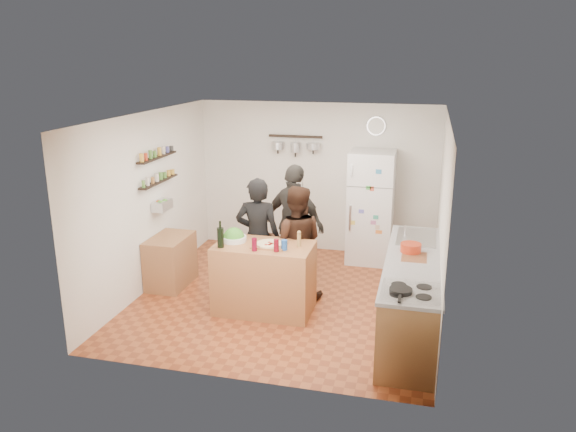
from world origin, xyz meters
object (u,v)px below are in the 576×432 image
(person_center, at_px, (296,242))
(fridge, at_px, (371,207))
(person_back, at_px, (295,224))
(salt_canister, at_px, (284,245))
(wall_clock, at_px, (376,126))
(counter_run, at_px, (412,296))
(prep_island, at_px, (264,278))
(salad_bowl, at_px, (234,239))
(skillet, at_px, (401,290))
(wine_bottle, at_px, (221,238))
(person_left, at_px, (258,237))
(red_bowl, at_px, (411,248))
(side_table, at_px, (171,261))
(pepper_mill, at_px, (299,240))

(person_center, distance_m, fridge, 1.88)
(person_back, bearing_deg, salt_canister, 123.27)
(wall_clock, bearing_deg, counter_run, -74.08)
(prep_island, height_order, salt_canister, salt_canister)
(salad_bowl, height_order, skillet, salad_bowl)
(wine_bottle, distance_m, person_left, 0.79)
(salad_bowl, height_order, counter_run, salad_bowl)
(counter_run, bearing_deg, fridge, 108.06)
(counter_run, bearing_deg, skillet, -95.64)
(counter_run, bearing_deg, person_left, 164.30)
(person_back, distance_m, red_bowl, 1.94)
(fridge, relative_size, side_table, 2.25)
(skillet, height_order, side_table, skillet)
(wine_bottle, xyz_separation_m, side_table, (-1.06, 0.71, -0.67))
(skillet, bearing_deg, salad_bowl, 152.26)
(counter_run, bearing_deg, salt_canister, -179.06)
(salad_bowl, bearing_deg, side_table, 158.96)
(counter_run, bearing_deg, prep_island, 177.14)
(person_back, bearing_deg, wall_clock, -99.00)
(wine_bottle, distance_m, counter_run, 2.45)
(red_bowl, xyz_separation_m, wall_clock, (-0.70, 2.37, 1.18))
(person_left, distance_m, skillet, 2.58)
(wine_bottle, bearing_deg, prep_island, 23.75)
(pepper_mill, xyz_separation_m, skillet, (1.33, -1.16, -0.05))
(person_left, height_order, red_bowl, person_left)
(wine_bottle, relative_size, person_back, 0.15)
(person_left, relative_size, fridge, 0.93)
(wine_bottle, distance_m, skillet, 2.45)
(person_left, distance_m, side_table, 1.41)
(wine_bottle, bearing_deg, salad_bowl, 73.50)
(person_center, xyz_separation_m, counter_run, (1.59, -0.63, -0.34))
(prep_island, bearing_deg, pepper_mill, 6.34)
(fridge, bearing_deg, salt_canister, -109.62)
(prep_island, bearing_deg, person_left, 114.98)
(red_bowl, bearing_deg, pepper_mill, -175.19)
(pepper_mill, relative_size, person_center, 0.10)
(salt_canister, distance_m, skillet, 1.78)
(pepper_mill, distance_m, person_back, 1.12)
(prep_island, height_order, person_back, person_back)
(wall_clock, xyz_separation_m, side_table, (-2.69, -2.05, -1.78))
(person_back, relative_size, side_table, 2.18)
(prep_island, distance_m, red_bowl, 1.91)
(person_left, relative_size, red_bowl, 6.60)
(salt_canister, xyz_separation_m, wall_clock, (0.83, 2.66, 1.18))
(person_back, distance_m, wall_clock, 2.15)
(skillet, xyz_separation_m, wall_clock, (-0.65, 3.64, 1.21))
(salt_canister, relative_size, person_back, 0.07)
(wine_bottle, distance_m, red_bowl, 2.36)
(prep_island, height_order, person_left, person_left)
(wine_bottle, relative_size, pepper_mill, 1.55)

